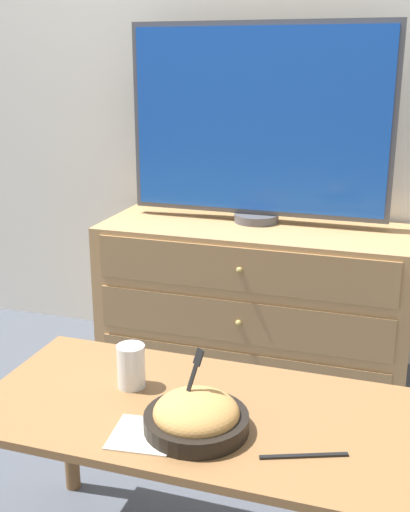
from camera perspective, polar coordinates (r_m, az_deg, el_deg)
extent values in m
plane|color=#474C56|center=(3.01, 3.26, -7.55)|extent=(12.00, 12.00, 0.00)
cube|color=white|center=(2.76, 3.88, 18.03)|extent=(12.00, 0.05, 2.60)
cube|color=tan|center=(2.63, 4.40, -3.98)|extent=(1.23, 0.47, 0.62)
cube|color=#A1794C|center=(2.50, 2.96, -10.31)|extent=(1.13, 0.01, 0.17)
sphere|color=tan|center=(2.50, 2.92, -10.37)|extent=(0.02, 0.02, 0.02)
cube|color=#A1794C|center=(2.41, 3.03, -5.92)|extent=(1.13, 0.01, 0.17)
sphere|color=tan|center=(2.41, 3.00, -5.97)|extent=(0.02, 0.02, 0.02)
cube|color=#A1794C|center=(2.34, 3.11, -1.22)|extent=(1.13, 0.01, 0.17)
sphere|color=tan|center=(2.33, 3.08, -1.27)|extent=(0.02, 0.02, 0.02)
cylinder|color=#515156|center=(2.60, 4.58, 3.40)|extent=(0.18, 0.18, 0.03)
cube|color=#515156|center=(2.54, 4.83, 11.88)|extent=(1.03, 0.04, 0.73)
cube|color=blue|center=(2.52, 4.71, 11.84)|extent=(0.99, 0.01, 0.69)
cube|color=olive|center=(1.53, -0.86, -13.65)|extent=(1.02, 0.51, 0.02)
cylinder|color=brown|center=(2.00, -12.00, -14.09)|extent=(0.04, 0.04, 0.46)
cylinder|color=brown|center=(1.79, 17.02, -18.76)|extent=(0.04, 0.04, 0.46)
cylinder|color=black|center=(1.44, -0.78, -14.55)|extent=(0.23, 0.23, 0.04)
ellipsoid|color=tan|center=(1.43, -0.78, -13.76)|extent=(0.19, 0.19, 0.08)
cube|color=black|center=(1.43, -1.44, -11.69)|extent=(0.04, 0.05, 0.14)
cube|color=black|center=(1.41, -0.57, -8.98)|extent=(0.03, 0.03, 0.03)
cylinder|color=white|center=(1.61, -6.56, -10.35)|extent=(0.06, 0.06, 0.07)
cylinder|color=white|center=(1.60, -6.58, -9.69)|extent=(0.07, 0.07, 0.11)
cube|color=silver|center=(1.44, -5.47, -15.52)|extent=(0.15, 0.15, 0.00)
cube|color=black|center=(1.38, 8.78, -17.15)|extent=(0.17, 0.08, 0.01)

